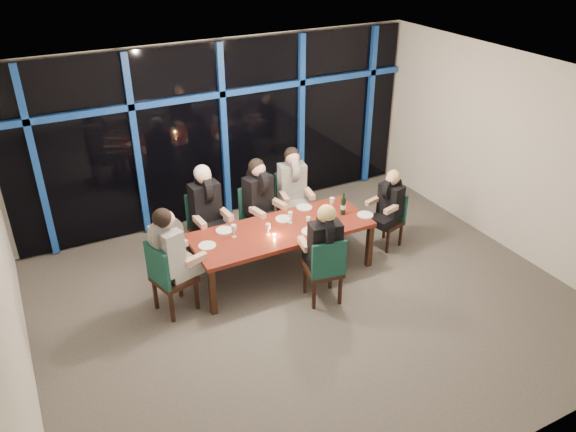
{
  "coord_description": "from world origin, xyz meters",
  "views": [
    {
      "loc": [
        -3.11,
        -5.37,
        4.75
      ],
      "look_at": [
        0.0,
        0.6,
        1.05
      ],
      "focal_mm": 35.0,
      "sensor_mm": 36.0,
      "label": 1
    }
  ],
  "objects_px": {
    "chair_far_right": "(291,200)",
    "diner_far_mid": "(259,192)",
    "diner_end_left": "(170,245)",
    "diner_near_mid": "(324,239)",
    "chair_end_left": "(167,275)",
    "diner_far_right": "(293,180)",
    "chair_far_left": "(205,222)",
    "chair_near_mid": "(325,267)",
    "water_pitcher": "(330,216)",
    "diner_far_left": "(206,200)",
    "chair_far_mid": "(257,214)",
    "wine_bottle": "(343,206)",
    "dining_table": "(282,233)",
    "diner_end_right": "(390,198)",
    "chair_end_right": "(391,217)"
  },
  "relations": [
    {
      "from": "chair_far_right",
      "to": "diner_far_mid",
      "type": "height_order",
      "value": "diner_far_mid"
    },
    {
      "from": "diner_end_left",
      "to": "diner_near_mid",
      "type": "distance_m",
      "value": 1.98
    },
    {
      "from": "chair_end_left",
      "to": "diner_far_right",
      "type": "height_order",
      "value": "diner_far_right"
    },
    {
      "from": "diner_near_mid",
      "to": "diner_end_left",
      "type": "bearing_deg",
      "value": -10.08
    },
    {
      "from": "chair_far_left",
      "to": "diner_end_left",
      "type": "height_order",
      "value": "diner_end_left"
    },
    {
      "from": "chair_far_left",
      "to": "chair_near_mid",
      "type": "relative_size",
      "value": 1.03
    },
    {
      "from": "chair_near_mid",
      "to": "water_pitcher",
      "type": "distance_m",
      "value": 0.95
    },
    {
      "from": "diner_far_left",
      "to": "diner_far_mid",
      "type": "height_order",
      "value": "diner_far_left"
    },
    {
      "from": "chair_far_mid",
      "to": "wine_bottle",
      "type": "distance_m",
      "value": 1.38
    },
    {
      "from": "diner_far_right",
      "to": "diner_near_mid",
      "type": "xyz_separation_m",
      "value": [
        -0.48,
        -1.78,
        -0.01
      ]
    },
    {
      "from": "dining_table",
      "to": "diner_end_right",
      "type": "distance_m",
      "value": 1.83
    },
    {
      "from": "diner_end_left",
      "to": "wine_bottle",
      "type": "relative_size",
      "value": 2.98
    },
    {
      "from": "diner_far_left",
      "to": "chair_near_mid",
      "type": "bearing_deg",
      "value": -65.89
    },
    {
      "from": "chair_far_left",
      "to": "diner_end_left",
      "type": "xyz_separation_m",
      "value": [
        -0.84,
        -1.08,
        0.42
      ]
    },
    {
      "from": "diner_far_left",
      "to": "diner_far_right",
      "type": "distance_m",
      "value": 1.49
    },
    {
      "from": "diner_end_right",
      "to": "diner_near_mid",
      "type": "bearing_deg",
      "value": -80.26
    },
    {
      "from": "diner_far_mid",
      "to": "diner_far_right",
      "type": "bearing_deg",
      "value": 2.0
    },
    {
      "from": "chair_end_right",
      "to": "diner_far_left",
      "type": "bearing_deg",
      "value": -124.14
    },
    {
      "from": "chair_far_right",
      "to": "water_pitcher",
      "type": "height_order",
      "value": "chair_far_right"
    },
    {
      "from": "diner_far_right",
      "to": "diner_end_right",
      "type": "bearing_deg",
      "value": -32.87
    },
    {
      "from": "chair_far_mid",
      "to": "chair_far_right",
      "type": "relative_size",
      "value": 1.01
    },
    {
      "from": "diner_far_mid",
      "to": "dining_table",
      "type": "bearing_deg",
      "value": -104.63
    },
    {
      "from": "chair_end_right",
      "to": "wine_bottle",
      "type": "height_order",
      "value": "wine_bottle"
    },
    {
      "from": "dining_table",
      "to": "chair_end_left",
      "type": "xyz_separation_m",
      "value": [
        -1.73,
        -0.14,
        -0.09
      ]
    },
    {
      "from": "diner_end_left",
      "to": "chair_end_left",
      "type": "bearing_deg",
      "value": 90.0
    },
    {
      "from": "chair_near_mid",
      "to": "diner_end_left",
      "type": "bearing_deg",
      "value": -12.5
    },
    {
      "from": "chair_end_left",
      "to": "diner_end_left",
      "type": "xyz_separation_m",
      "value": [
        0.09,
        0.03,
        0.42
      ]
    },
    {
      "from": "diner_far_left",
      "to": "diner_end_right",
      "type": "relative_size",
      "value": 1.18
    },
    {
      "from": "chair_far_mid",
      "to": "diner_near_mid",
      "type": "distance_m",
      "value": 1.74
    },
    {
      "from": "chair_end_right",
      "to": "diner_end_left",
      "type": "bearing_deg",
      "value": -103.98
    },
    {
      "from": "water_pitcher",
      "to": "diner_end_left",
      "type": "bearing_deg",
      "value": -175.54
    },
    {
      "from": "dining_table",
      "to": "chair_far_right",
      "type": "relative_size",
      "value": 2.55
    },
    {
      "from": "chair_far_right",
      "to": "diner_far_right",
      "type": "xyz_separation_m",
      "value": [
        -0.01,
        -0.09,
        0.4
      ]
    },
    {
      "from": "diner_far_left",
      "to": "diner_end_right",
      "type": "xyz_separation_m",
      "value": [
        2.62,
        -0.96,
        -0.15
      ]
    },
    {
      "from": "diner_near_mid",
      "to": "chair_far_mid",
      "type": "bearing_deg",
      "value": -72.33
    },
    {
      "from": "chair_far_mid",
      "to": "wine_bottle",
      "type": "relative_size",
      "value": 2.98
    },
    {
      "from": "dining_table",
      "to": "diner_end_left",
      "type": "bearing_deg",
      "value": -175.92
    },
    {
      "from": "chair_far_mid",
      "to": "chair_far_left",
      "type": "bearing_deg",
      "value": 159.7
    },
    {
      "from": "diner_far_left",
      "to": "diner_end_right",
      "type": "distance_m",
      "value": 2.8
    },
    {
      "from": "chair_near_mid",
      "to": "diner_far_mid",
      "type": "distance_m",
      "value": 1.74
    },
    {
      "from": "diner_far_right",
      "to": "diner_near_mid",
      "type": "relative_size",
      "value": 1.01
    },
    {
      "from": "water_pitcher",
      "to": "chair_far_mid",
      "type": "bearing_deg",
      "value": 129.81
    },
    {
      "from": "diner_far_mid",
      "to": "water_pitcher",
      "type": "relative_size",
      "value": 5.02
    },
    {
      "from": "chair_far_left",
      "to": "wine_bottle",
      "type": "xyz_separation_m",
      "value": [
        1.81,
        -1.01,
        0.3
      ]
    },
    {
      "from": "dining_table",
      "to": "water_pitcher",
      "type": "bearing_deg",
      "value": -12.8
    },
    {
      "from": "diner_near_mid",
      "to": "diner_far_right",
      "type": "bearing_deg",
      "value": -94.35
    },
    {
      "from": "chair_end_left",
      "to": "chair_end_right",
      "type": "distance_m",
      "value": 3.63
    },
    {
      "from": "dining_table",
      "to": "water_pitcher",
      "type": "xyz_separation_m",
      "value": [
        0.7,
        -0.16,
        0.17
      ]
    },
    {
      "from": "chair_near_mid",
      "to": "diner_end_right",
      "type": "height_order",
      "value": "diner_end_right"
    },
    {
      "from": "chair_far_left",
      "to": "wine_bottle",
      "type": "bearing_deg",
      "value": -34.04
    }
  ]
}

